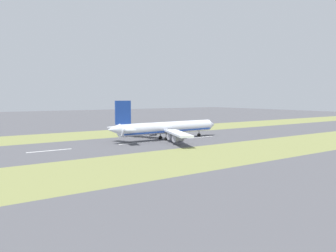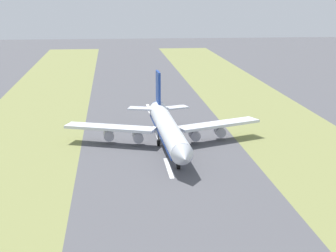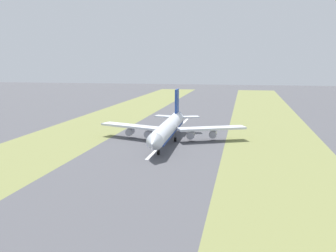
{
  "view_description": "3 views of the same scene",
  "coord_description": "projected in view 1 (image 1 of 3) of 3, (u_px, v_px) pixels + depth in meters",
  "views": [
    {
      "loc": [
        136.54,
        -89.67,
        21.83
      ],
      "look_at": [
        -1.87,
        5.09,
        7.0
      ],
      "focal_mm": 35.0,
      "sensor_mm": 36.0,
      "label": 1
    },
    {
      "loc": [
        15.03,
        171.45,
        47.53
      ],
      "look_at": [
        -1.87,
        5.09,
        7.0
      ],
      "focal_mm": 60.0,
      "sensor_mm": 36.0,
      "label": 2
    },
    {
      "loc": [
        -32.22,
        160.52,
        33.34
      ],
      "look_at": [
        -1.87,
        5.09,
        7.0
      ],
      "focal_mm": 42.0,
      "sensor_mm": 36.0,
      "label": 3
    }
  ],
  "objects": [
    {
      "name": "grass_median_east",
      "position": [
        225.0,
        153.0,
        127.62
      ],
      "size": [
        40.0,
        600.0,
        0.01
      ],
      "primitive_type": "cube",
      "color": "olive",
      "rests_on": "ground"
    },
    {
      "name": "grass_median_west",
      "position": [
        122.0,
        133.0,
        201.59
      ],
      "size": [
        40.0,
        600.0,
        0.01
      ],
      "primitive_type": "cube",
      "color": "olive",
      "rests_on": "ground"
    },
    {
      "name": "airplane_main_jet",
      "position": [
        165.0,
        128.0,
        167.35
      ],
      "size": [
        64.11,
        67.14,
        20.2
      ],
      "color": "silver",
      "rests_on": "ground"
    },
    {
      "name": "centreline_dash_mid",
      "position": [
        136.0,
        143.0,
        156.22
      ],
      "size": [
        1.2,
        18.0,
        0.01
      ],
      "primitive_type": "cube",
      "color": "silver",
      "rests_on": "ground"
    },
    {
      "name": "centreline_dash_near",
      "position": [
        50.0,
        151.0,
        133.71
      ],
      "size": [
        1.2,
        18.0,
        0.01
      ],
      "primitive_type": "cube",
      "color": "silver",
      "rests_on": "ground"
    },
    {
      "name": "centreline_dash_far",
      "position": [
        200.0,
        137.0,
        178.73
      ],
      "size": [
        1.2,
        18.0,
        0.01
      ],
      "primitive_type": "cube",
      "color": "silver",
      "rests_on": "ground"
    },
    {
      "name": "ground_plane",
      "position": [
        162.0,
        141.0,
        164.61
      ],
      "size": [
        800.0,
        800.0,
        0.0
      ],
      "primitive_type": "plane",
      "color": "#4C4C51"
    }
  ]
}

